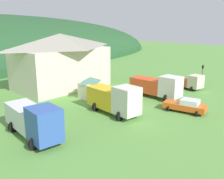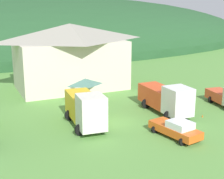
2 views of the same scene
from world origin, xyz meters
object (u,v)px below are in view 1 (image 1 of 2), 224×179
at_px(heavy_rig_white, 158,86).
at_px(traffic_cone_near_pickup, 183,97).
at_px(play_shed_cream, 90,87).
at_px(heavy_rig_striped, 115,99).
at_px(light_truck_cream, 189,82).
at_px(service_pickup_orange, 186,105).
at_px(traffic_light_east, 202,74).
at_px(depot_building, 61,60).
at_px(box_truck_blue, 34,120).

distance_m(heavy_rig_white, traffic_cone_near_pickup, 4.27).
bearing_deg(play_shed_cream, heavy_rig_striped, -109.67).
bearing_deg(light_truck_cream, heavy_rig_striped, -85.52).
relative_size(service_pickup_orange, traffic_cone_near_pickup, 11.18).
bearing_deg(service_pickup_orange, play_shed_cream, -174.61).
bearing_deg(traffic_cone_near_pickup, heavy_rig_white, 138.56).
xyz_separation_m(light_truck_cream, traffic_light_east, (1.86, -1.38, 1.18)).
height_order(heavy_rig_striped, traffic_light_east, traffic_light_east).
xyz_separation_m(depot_building, service_pickup_orange, (3.16, -21.00, -3.77)).
xyz_separation_m(depot_building, traffic_cone_near_pickup, (8.91, -17.59, -4.60)).
bearing_deg(heavy_rig_white, light_truck_cream, 84.38).
height_order(play_shed_cream, box_truck_blue, box_truck_blue).
bearing_deg(service_pickup_orange, depot_building, 177.32).
xyz_separation_m(play_shed_cream, heavy_rig_striped, (-2.60, -7.27, 0.33)).
xyz_separation_m(heavy_rig_striped, service_pickup_orange, (6.51, -5.82, -1.08)).
height_order(play_shed_cream, heavy_rig_striped, heavy_rig_striped).
bearing_deg(heavy_rig_white, service_pickup_orange, -24.88).
relative_size(light_truck_cream, service_pickup_orange, 1.04).
distance_m(depot_building, light_truck_cream, 21.33).
height_order(box_truck_blue, heavy_rig_striped, heavy_rig_striped).
xyz_separation_m(play_shed_cream, service_pickup_orange, (3.91, -13.10, -0.76)).
bearing_deg(depot_building, traffic_cone_near_pickup, -63.14).
bearing_deg(play_shed_cream, box_truck_blue, -154.01).
distance_m(depot_building, heavy_rig_striped, 15.77).
xyz_separation_m(heavy_rig_striped, traffic_cone_near_pickup, (12.26, -2.41, -1.91)).
distance_m(service_pickup_orange, traffic_light_east, 13.21).
bearing_deg(heavy_rig_white, play_shed_cream, -136.11).
xyz_separation_m(light_truck_cream, service_pickup_orange, (-10.70, -5.16, -0.37)).
distance_m(heavy_rig_striped, service_pickup_orange, 8.80).
height_order(box_truck_blue, service_pickup_orange, box_truck_blue).
height_order(heavy_rig_white, traffic_light_east, traffic_light_east).
bearing_deg(heavy_rig_white, traffic_cone_near_pickup, 48.97).
distance_m(heavy_rig_striped, traffic_cone_near_pickup, 12.64).
xyz_separation_m(box_truck_blue, traffic_cone_near_pickup, (22.24, -3.55, -1.82)).
height_order(heavy_rig_striped, heavy_rig_white, heavy_rig_striped).
xyz_separation_m(light_truck_cream, traffic_cone_near_pickup, (-4.96, -1.74, -1.20)).
xyz_separation_m(service_pickup_orange, traffic_light_east, (12.57, 3.78, 1.55)).
bearing_deg(box_truck_blue, traffic_light_east, 90.03).
bearing_deg(traffic_light_east, box_truck_blue, 173.74).
bearing_deg(traffic_cone_near_pickup, service_pickup_orange, -149.26).
bearing_deg(play_shed_cream, heavy_rig_white, -46.52).
bearing_deg(heavy_rig_striped, traffic_light_east, 88.54).
bearing_deg(heavy_rig_striped, heavy_rig_white, 95.66).
distance_m(depot_building, traffic_cone_near_pickup, 20.24).
bearing_deg(traffic_light_east, depot_building, 132.41).
bearing_deg(box_truck_blue, heavy_rig_striped, 89.76).
xyz_separation_m(play_shed_cream, traffic_cone_near_pickup, (9.66, -9.68, -1.59)).
distance_m(heavy_rig_white, light_truck_cream, 7.94).
bearing_deg(heavy_rig_striped, light_truck_cream, 92.44).
bearing_deg(depot_building, light_truck_cream, -48.80).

